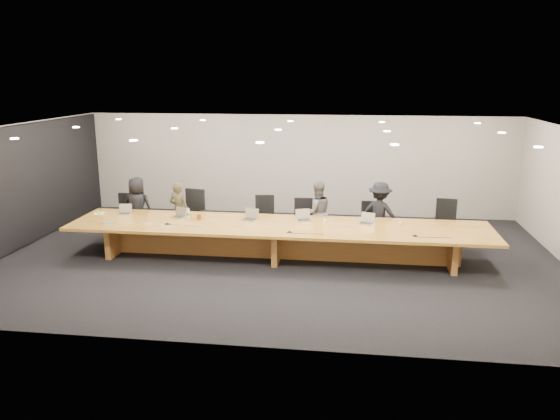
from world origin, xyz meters
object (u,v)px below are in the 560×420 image
object	(u,v)px
person_d	(380,214)
laptop_c	(249,214)
chair_far_left	(125,215)
laptop_b	(178,213)
chair_mid_left	(264,218)
chair_right	(370,223)
person_a	(137,207)
av_box	(108,223)
conference_table	(278,235)
mic_center	(289,232)
amber_mug	(199,217)
water_bottle	(188,214)
mic_left	(167,224)
paper_cup_far	(400,224)
laptop_d	(304,215)
chair_mid_right	(303,220)
chair_far_right	(445,223)
laptop_a	(124,209)
mic_right	(415,235)
paper_cup_near	(325,221)
chair_left	(191,214)
person_c	(317,213)
laptop_e	(366,219)
person_b	(179,210)

from	to	relation	value
person_d	laptop_c	size ratio (longest dim) A/B	4.51
chair_far_left	laptop_b	bearing A→B (deg)	-30.76
chair_mid_left	chair_right	xyz separation A→B (m)	(2.48, 0.07, -0.04)
person_a	av_box	bearing A→B (deg)	87.06
conference_table	mic_center	size ratio (longest dim) A/B	75.74
laptop_b	amber_mug	size ratio (longest dim) A/B	2.53
chair_right	water_bottle	distance (m)	4.20
laptop_c	amber_mug	bearing A→B (deg)	-153.93
chair_right	mic_left	world-z (taller)	chair_right
laptop_c	paper_cup_far	bearing A→B (deg)	20.85
laptop_d	mic_left	world-z (taller)	laptop_d
chair_mid_right	chair_far_right	bearing A→B (deg)	-1.91
laptop_a	laptop_d	distance (m)	4.15
chair_far_right	laptop_c	bearing A→B (deg)	-157.62
mic_right	chair_mid_right	bearing A→B (deg)	143.48
chair_far_right	person_a	world-z (taller)	person_a
laptop_d	laptop_c	bearing A→B (deg)	168.25
mic_left	mic_right	distance (m)	5.18
paper_cup_near	mic_left	xyz separation A→B (m)	(-3.35, -0.55, -0.03)
chair_left	person_d	size ratio (longest dim) A/B	0.80
mic_center	amber_mug	bearing A→B (deg)	160.15
chair_far_right	laptop_b	distance (m)	6.10
av_box	chair_far_right	bearing A→B (deg)	-5.35
chair_left	chair_far_right	distance (m)	5.99
chair_right	laptop_a	bearing A→B (deg)	-169.19
person_c	amber_mug	bearing A→B (deg)	0.47
laptop_e	paper_cup_far	world-z (taller)	laptop_e
person_a	mic_right	xyz separation A→B (m)	(6.43, -1.66, 0.03)
laptop_c	laptop_e	bearing A→B (deg)	22.01
chair_right	amber_mug	world-z (taller)	chair_right
chair_mid_right	laptop_c	size ratio (longest dim) A/B	3.14
conference_table	chair_mid_left	distance (m)	1.37
chair_left	chair_mid_right	world-z (taller)	chair_left
chair_far_right	mic_center	size ratio (longest dim) A/B	9.39
laptop_a	laptop_c	size ratio (longest dim) A/B	0.89
conference_table	laptop_a	distance (m)	3.67
chair_mid_right	paper_cup_far	bearing A→B (deg)	-28.28
person_d	laptop_b	distance (m)	4.61
mic_center	chair_mid_left	bearing A→B (deg)	113.91
person_a	mic_right	distance (m)	6.64
chair_mid_left	chair_far_left	bearing A→B (deg)	174.85
chair_right	laptop_d	bearing A→B (deg)	-145.55
laptop_d	laptop_e	world-z (taller)	laptop_d
person_b	laptop_c	world-z (taller)	person_b
person_d	av_box	distance (m)	6.07
chair_far_left	laptop_d	bearing A→B (deg)	-12.48
person_d	amber_mug	world-z (taller)	person_d
person_a	person_c	distance (m)	4.37
laptop_a	laptop_d	bearing A→B (deg)	-6.77
conference_table	chair_mid_right	distance (m)	1.35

